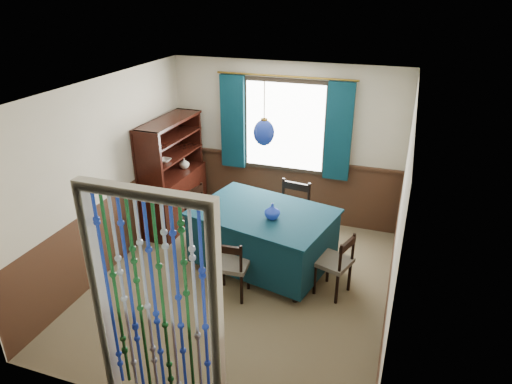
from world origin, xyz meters
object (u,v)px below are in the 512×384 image
(chair_left, at_px, (203,216))
(chair_near, at_px, (231,266))
(bowl_shelf, at_px, (165,160))
(vase_sideboard, at_px, (184,163))
(sideboard, at_px, (174,190))
(dining_table, at_px, (263,236))
(pendant_lamp, at_px, (264,132))
(chair_right, at_px, (336,263))
(chair_far, at_px, (291,214))
(vase_table, at_px, (272,212))

(chair_left, bearing_deg, chair_near, 55.25)
(bowl_shelf, height_order, vase_sideboard, bowl_shelf)
(sideboard, xyz_separation_m, bowl_shelf, (0.06, -0.29, 0.60))
(dining_table, bearing_deg, pendant_lamp, 0.00)
(chair_right, xyz_separation_m, vase_sideboard, (-2.64, 1.27, 0.51))
(sideboard, bearing_deg, chair_far, 0.80)
(chair_right, height_order, pendant_lamp, pendant_lamp)
(chair_near, bearing_deg, chair_left, 125.30)
(chair_right, height_order, vase_sideboard, vase_sideboard)
(chair_right, bearing_deg, pendant_lamp, 94.12)
(dining_table, height_order, chair_right, dining_table)
(pendant_lamp, bearing_deg, chair_right, -14.89)
(chair_near, height_order, chair_far, chair_far)
(chair_far, bearing_deg, dining_table, 80.86)
(sideboard, relative_size, vase_table, 9.20)
(pendant_lamp, height_order, vase_table, pendant_lamp)
(chair_far, height_order, chair_right, chair_far)
(vase_table, bearing_deg, pendant_lamp, 137.83)
(sideboard, distance_m, pendant_lamp, 2.25)
(sideboard, bearing_deg, chair_right, -18.11)
(vase_table, distance_m, vase_sideboard, 2.13)
(chair_left, xyz_separation_m, bowl_shelf, (-0.62, 0.14, 0.72))
(chair_far, bearing_deg, vase_sideboard, -2.82)
(pendant_lamp, distance_m, bowl_shelf, 1.83)
(sideboard, height_order, pendant_lamp, pendant_lamp)
(bowl_shelf, bearing_deg, dining_table, -14.64)
(bowl_shelf, xyz_separation_m, vase_sideboard, (0.00, 0.58, -0.25))
(vase_table, bearing_deg, chair_far, 87.39)
(dining_table, xyz_separation_m, bowl_shelf, (-1.63, 0.43, 0.71))
(chair_right, bearing_deg, chair_near, 130.25)
(dining_table, relative_size, chair_right, 2.41)
(chair_near, bearing_deg, vase_table, 55.68)
(chair_left, distance_m, chair_right, 2.09)
(dining_table, height_order, chair_near, dining_table)
(chair_left, height_order, vase_sideboard, vase_sideboard)
(bowl_shelf, bearing_deg, chair_right, -14.73)
(chair_right, height_order, vase_table, vase_table)
(chair_near, relative_size, chair_left, 0.92)
(bowl_shelf, bearing_deg, chair_near, -38.17)
(chair_near, distance_m, vase_table, 0.83)
(chair_left, xyz_separation_m, vase_sideboard, (-0.62, 0.72, 0.48))
(dining_table, xyz_separation_m, chair_left, (-1.01, 0.28, -0.01))
(chair_right, distance_m, pendant_lamp, 1.79)
(chair_left, xyz_separation_m, pendant_lamp, (1.01, -0.28, 1.43))
(dining_table, xyz_separation_m, chair_near, (-0.17, -0.72, -0.05))
(chair_far, relative_size, vase_table, 5.15)
(dining_table, relative_size, vase_sideboard, 10.70)
(vase_table, bearing_deg, vase_sideboard, 147.39)
(chair_left, relative_size, vase_sideboard, 4.81)
(chair_far, relative_size, vase_sideboard, 5.23)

